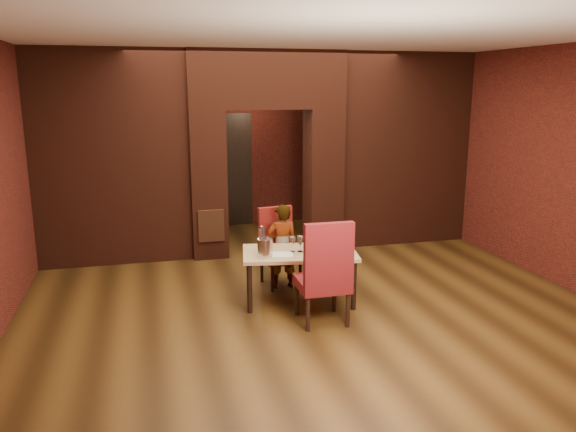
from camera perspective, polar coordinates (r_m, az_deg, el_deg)
name	(u,v)px	position (r m, az deg, el deg)	size (l,w,h in m)	color
floor	(300,292)	(7.47, 1.25, -7.75)	(8.00, 8.00, 0.00)	#472E11
ceiling	(302,39)	(7.00, 1.38, 17.54)	(7.00, 8.00, 0.04)	silver
wall_back	(244,142)	(10.93, -4.44, 7.49)	(7.00, 0.04, 3.20)	maroon
wall_front	(487,271)	(3.48, 19.60, -5.32)	(7.00, 0.04, 3.20)	maroon
wall_right	(540,163)	(8.68, 24.23, 4.95)	(0.04, 8.00, 3.20)	maroon
pillar_left	(208,184)	(8.89, -8.15, 3.20)	(0.55, 0.55, 2.30)	maroon
pillar_right	(323,179)	(9.29, 3.59, 3.72)	(0.55, 0.55, 2.30)	maroon
lintel	(266,80)	(8.92, -2.24, 13.67)	(2.45, 0.55, 0.90)	maroon
wing_wall_left	(112,159)	(8.79, -17.47, 5.58)	(2.27, 0.35, 3.20)	maroon
wing_wall_right	(403,150)	(9.76, 11.59, 6.60)	(2.27, 0.35, 3.20)	maroon
vent_panel	(211,226)	(8.73, -7.80, -1.00)	(0.40, 0.03, 0.50)	brown
rear_door	(225,172)	(10.88, -6.42, 4.50)	(0.90, 0.08, 2.10)	black
rear_door_frame	(225,172)	(10.84, -6.38, 4.47)	(1.02, 0.04, 2.22)	black
dining_table	(299,276)	(7.07, 1.17, -6.16)	(1.40, 0.79, 0.65)	tan
chair_far	(281,248)	(7.57, -0.75, -3.25)	(0.48, 0.48, 1.05)	maroon
chair_near	(322,270)	(6.41, 3.49, -5.55)	(0.56, 0.56, 1.22)	maroon
person_seated	(282,246)	(7.48, -0.61, -3.09)	(0.42, 0.27, 1.14)	white
wine_glass_a	(292,244)	(6.92, 0.46, -2.90)	(0.08, 0.08, 0.19)	white
wine_glass_b	(300,244)	(6.92, 1.24, -2.86)	(0.08, 0.08, 0.20)	silver
wine_glass_c	(316,242)	(6.96, 2.86, -2.66)	(0.09, 0.09, 0.23)	white
tasting_sheet	(280,254)	(6.83, -0.84, -3.92)	(0.32, 0.24, 0.00)	silver
wine_bucket	(265,248)	(6.71, -2.34, -3.25)	(0.19, 0.19, 0.23)	silver
water_bottle	(262,240)	(6.88, -2.67, -2.41)	(0.08, 0.08, 0.33)	white
potted_plant	(329,261)	(8.02, 4.21, -4.55)	(0.42, 0.36, 0.46)	#2D701F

